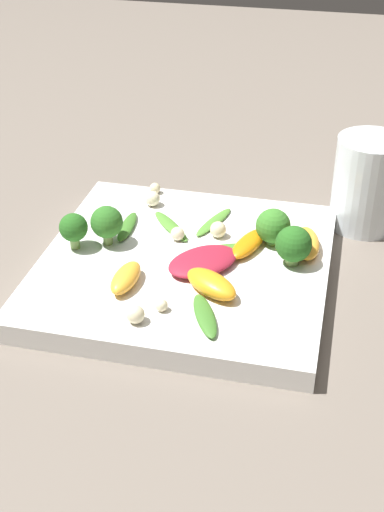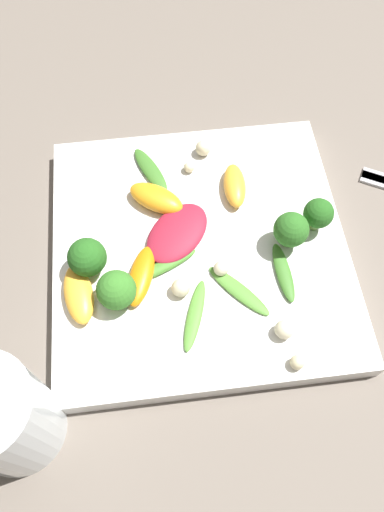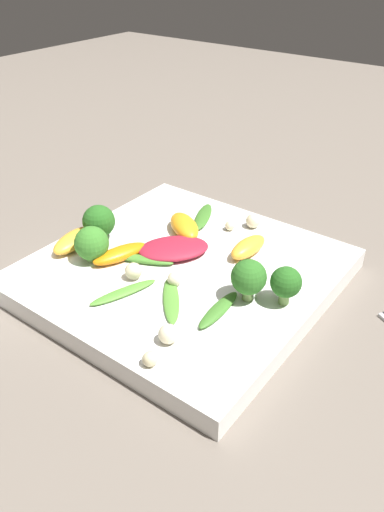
{
  "view_description": "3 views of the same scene",
  "coord_description": "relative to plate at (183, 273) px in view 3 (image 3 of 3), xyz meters",
  "views": [
    {
      "loc": [
        0.15,
        -0.62,
        0.43
      ],
      "look_at": [
        0.01,
        -0.01,
        0.03
      ],
      "focal_mm": 50.0,
      "sensor_mm": 36.0,
      "label": 1
    },
    {
      "loc": [
        0.04,
        0.25,
        0.47
      ],
      "look_at": [
        0.01,
        0.02,
        0.03
      ],
      "focal_mm": 35.0,
      "sensor_mm": 36.0,
      "label": 2
    },
    {
      "loc": [
        -0.28,
        0.36,
        0.33
      ],
      "look_at": [
        -0.02,
        0.0,
        0.04
      ],
      "focal_mm": 35.0,
      "sensor_mm": 36.0,
      "label": 3
    }
  ],
  "objects": [
    {
      "name": "macadamia_nut_1",
      "position": [
        -0.02,
        0.03,
        0.02
      ],
      "size": [
        0.02,
        0.02,
        0.02
      ],
      "color": "beige",
      "rests_on": "plate"
    },
    {
      "name": "broccoli_floret_3",
      "position": [
        -0.09,
        0.01,
        0.04
      ],
      "size": [
        0.04,
        0.04,
        0.04
      ],
      "color": "#84AD5B",
      "rests_on": "plate"
    },
    {
      "name": "macadamia_nut_4",
      "position": [
        -0.02,
        -0.12,
        0.02
      ],
      "size": [
        0.02,
        0.02,
        0.02
      ],
      "color": "beige",
      "rests_on": "plate"
    },
    {
      "name": "arugula_sprig_4",
      "position": [
        0.02,
        0.08,
        0.01
      ],
      "size": [
        0.04,
        0.08,
        0.01
      ],
      "color": "#518E33",
      "rests_on": "plate"
    },
    {
      "name": "broccoli_floret_0",
      "position": [
        0.11,
        0.02,
        0.04
      ],
      "size": [
        0.04,
        0.04,
        0.04
      ],
      "color": "#7A9E51",
      "rests_on": "plate"
    },
    {
      "name": "orange_segment_3",
      "position": [
        0.06,
        0.03,
        0.02
      ],
      "size": [
        0.04,
        0.07,
        0.01
      ],
      "color": "orange",
      "rests_on": "plate"
    },
    {
      "name": "macadamia_nut_2",
      "position": [
        -0.07,
        0.14,
        0.02
      ],
      "size": [
        0.01,
        0.01,
        0.01
      ],
      "color": "beige",
      "rests_on": "plate"
    },
    {
      "name": "arugula_sprig_2",
      "position": [
        0.04,
        -0.1,
        0.02
      ],
      "size": [
        0.04,
        0.07,
        0.01
      ],
      "color": "#3D7528",
      "rests_on": "plate"
    },
    {
      "name": "orange_segment_0",
      "position": [
        0.12,
        0.05,
        0.02
      ],
      "size": [
        0.04,
        0.07,
        0.02
      ],
      "color": "#FCAD33",
      "rests_on": "plate"
    },
    {
      "name": "arugula_sprig_1",
      "position": [
        0.04,
        0.02,
        0.02
      ],
      "size": [
        0.07,
        0.04,
        0.01
      ],
      "color": "#47842D",
      "rests_on": "plate"
    },
    {
      "name": "broccoli_floret_2",
      "position": [
        0.09,
        0.05,
        0.03
      ],
      "size": [
        0.04,
        0.04,
        0.04
      ],
      "color": "#84AD5B",
      "rests_on": "plate"
    },
    {
      "name": "arugula_sprig_0",
      "position": [
        -0.03,
        0.06,
        0.01
      ],
      "size": [
        0.06,
        0.07,
        0.0
      ],
      "color": "#518E33",
      "rests_on": "plate"
    },
    {
      "name": "macadamia_nut_3",
      "position": [
        -0.07,
        0.11,
        0.02
      ],
      "size": [
        0.02,
        0.02,
        0.02
      ],
      "color": "beige",
      "rests_on": "plate"
    },
    {
      "name": "orange_segment_2",
      "position": [
        0.04,
        -0.05,
        0.02
      ],
      "size": [
        0.07,
        0.06,
        0.02
      ],
      "color": "orange",
      "rests_on": "plate"
    },
    {
      "name": "ground_plane",
      "position": [
        0.0,
        0.0,
        -0.01
      ],
      "size": [
        2.4,
        2.4,
        0.0
      ],
      "primitive_type": "plane",
      "color": "#6B6056"
    },
    {
      "name": "macadamia_nut_0",
      "position": [
        0.03,
        0.05,
        0.02
      ],
      "size": [
        0.02,
        0.02,
        0.02
      ],
      "color": "beige",
      "rests_on": "plate"
    },
    {
      "name": "macadamia_nut_5",
      "position": [
        0.0,
        -0.09,
        0.02
      ],
      "size": [
        0.01,
        0.01,
        0.01
      ],
      "color": "beige",
      "rests_on": "plate"
    },
    {
      "name": "radicchio_leaf_0",
      "position": [
        0.02,
        -0.01,
        0.02
      ],
      "size": [
        0.09,
        0.09,
        0.01
      ],
      "color": "maroon",
      "rests_on": "plate"
    },
    {
      "name": "plate",
      "position": [
        0.0,
        0.0,
        0.0
      ],
      "size": [
        0.3,
        0.3,
        0.02
      ],
      "color": "white",
      "rests_on": "ground_plane"
    },
    {
      "name": "broccoli_floret_1",
      "position": [
        -0.12,
        -0.01,
        0.04
      ],
      "size": [
        0.03,
        0.03,
        0.04
      ],
      "color": "#84AD5B",
      "rests_on": "plate"
    },
    {
      "name": "orange_segment_1",
      "position": [
        -0.05,
        -0.06,
        0.02
      ],
      "size": [
        0.03,
        0.06,
        0.02
      ],
      "color": "#FCAD33",
      "rests_on": "plate"
    },
    {
      "name": "arugula_sprig_3",
      "position": [
        -0.08,
        0.04,
        0.02
      ],
      "size": [
        0.02,
        0.07,
        0.01
      ],
      "color": "#3D7528",
      "rests_on": "plate"
    }
  ]
}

